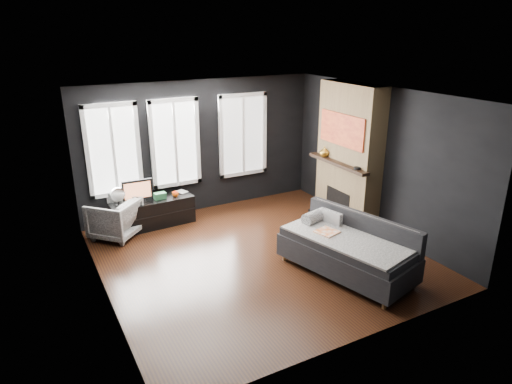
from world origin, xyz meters
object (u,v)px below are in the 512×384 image
sofa (347,247)px  armchair (115,217)px  media_console (153,213)px  book (178,188)px  mantel_vase (324,152)px  mug (175,194)px  monitor (137,190)px

sofa → armchair: size_ratio=2.66×
media_console → book: 0.70m
sofa → mantel_vase: mantel_vase is taller
mantel_vase → media_console: bearing=162.1°
mug → media_console: bearing=174.6°
mantel_vase → book: bearing=156.5°
mug → mantel_vase: (2.79, -1.01, 0.73)m
mug → book: 0.20m
monitor → mantel_vase: mantel_vase is taller
monitor → book: (0.84, 0.14, -0.14)m
media_console → monitor: bearing=-177.5°
armchair → mantel_vase: 4.20m
armchair → media_console: bearing=147.2°
book → mantel_vase: size_ratio=1.13×
sofa → media_console: (-2.13, 3.22, -0.18)m
monitor → book: bearing=11.2°
armchair → sofa: bearing=89.0°
armchair → mantel_vase: mantel_vase is taller
mantel_vase → mug: bearing=160.2°
mantel_vase → sofa: bearing=-117.3°
media_console → book: (0.58, 0.11, 0.38)m
sofa → monitor: bearing=112.0°
media_console → mantel_vase: mantel_vase is taller
monitor → mug: bearing=0.6°
mug → mantel_vase: 3.05m
media_console → mantel_vase: bearing=-20.9°
sofa → mug: 3.60m
armchair → mug: size_ratio=6.43×
media_console → monitor: 0.59m
monitor → mantel_vase: 3.70m
book → sofa: bearing=-65.0°
monitor → mantel_vase: bearing=-14.3°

